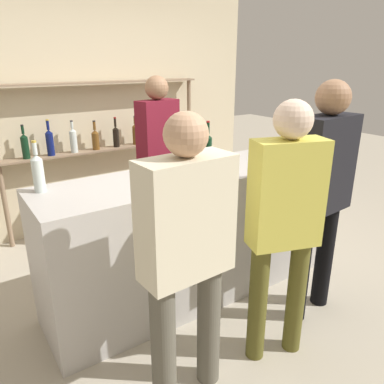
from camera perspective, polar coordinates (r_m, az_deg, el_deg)
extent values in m
plane|color=#B2A893|center=(3.36, 0.00, -14.75)|extent=(16.00, 16.00, 0.00)
cube|color=#B7B2AD|center=(3.09, 0.00, -6.55)|extent=(2.41, 0.68, 1.07)
cube|color=beige|center=(4.54, -14.19, 12.74)|extent=(4.01, 0.12, 2.80)
cylinder|color=#897056|center=(4.98, -0.46, 7.30)|extent=(0.05, 0.05, 1.67)
cube|color=#897056|center=(4.35, -13.62, 15.96)|extent=(2.33, 0.18, 0.02)
cube|color=#897056|center=(4.45, -12.86, 6.42)|extent=(2.33, 0.18, 0.02)
cylinder|color=black|center=(4.20, -24.06, 6.14)|extent=(0.07, 0.07, 0.22)
cone|color=black|center=(4.18, -24.30, 7.83)|extent=(0.07, 0.07, 0.03)
cylinder|color=black|center=(4.17, -24.41, 8.60)|extent=(0.03, 0.03, 0.08)
cylinder|color=black|center=(4.16, -24.50, 9.24)|extent=(0.03, 0.03, 0.01)
cylinder|color=#0F1956|center=(4.25, -20.80, 6.79)|extent=(0.08, 0.08, 0.24)
cone|color=#0F1956|center=(4.22, -21.02, 8.59)|extent=(0.08, 0.08, 0.04)
cylinder|color=#0F1956|center=(4.21, -21.13, 9.47)|extent=(0.03, 0.03, 0.10)
cylinder|color=gold|center=(4.20, -21.22, 10.19)|extent=(0.03, 0.03, 0.01)
cylinder|color=silver|center=(4.31, -17.60, 7.28)|extent=(0.08, 0.08, 0.23)
cone|color=silver|center=(4.29, -17.78, 9.00)|extent=(0.08, 0.08, 0.03)
cylinder|color=silver|center=(4.28, -17.85, 9.70)|extent=(0.03, 0.03, 0.07)
cylinder|color=#232328|center=(4.27, -17.91, 10.25)|extent=(0.03, 0.03, 0.01)
cylinder|color=brown|center=(4.39, -14.47, 7.48)|extent=(0.08, 0.08, 0.19)
cone|color=brown|center=(4.37, -14.59, 8.89)|extent=(0.08, 0.08, 0.04)
cylinder|color=brown|center=(4.36, -14.66, 9.73)|extent=(0.03, 0.03, 0.09)
cylinder|color=black|center=(4.35, -14.72, 10.41)|extent=(0.03, 0.03, 0.01)
cylinder|color=black|center=(4.47, -11.48, 8.04)|extent=(0.07, 0.07, 0.20)
cone|color=black|center=(4.45, -11.59, 9.52)|extent=(0.07, 0.07, 0.03)
cylinder|color=black|center=(4.44, -11.64, 10.34)|extent=(0.03, 0.03, 0.10)
cylinder|color=maroon|center=(4.43, -11.69, 11.03)|extent=(0.03, 0.03, 0.01)
cylinder|color=brown|center=(4.57, -8.61, 8.51)|extent=(0.07, 0.07, 0.21)
cone|color=brown|center=(4.55, -8.69, 10.02)|extent=(0.07, 0.07, 0.03)
cylinder|color=brown|center=(4.54, -8.72, 10.72)|extent=(0.03, 0.03, 0.08)
cylinder|color=#232328|center=(4.53, -8.75, 11.30)|extent=(0.03, 0.03, 0.01)
cylinder|color=black|center=(4.68, -5.85, 8.87)|extent=(0.07, 0.07, 0.21)
cone|color=black|center=(4.66, -5.90, 10.31)|extent=(0.07, 0.07, 0.03)
cylinder|color=black|center=(4.65, -5.93, 10.99)|extent=(0.03, 0.03, 0.08)
cylinder|color=maroon|center=(4.65, -5.95, 11.56)|extent=(0.03, 0.03, 0.01)
cylinder|color=silver|center=(4.80, -3.22, 9.28)|extent=(0.08, 0.08, 0.22)
cone|color=silver|center=(4.78, -3.25, 10.78)|extent=(0.08, 0.08, 0.03)
cylinder|color=silver|center=(4.77, -3.26, 11.46)|extent=(0.03, 0.03, 0.08)
cylinder|color=black|center=(4.77, -3.28, 12.01)|extent=(0.03, 0.03, 0.01)
cylinder|color=silver|center=(2.64, -22.34, 2.29)|extent=(0.07, 0.07, 0.22)
cone|color=silver|center=(2.61, -22.69, 4.92)|extent=(0.07, 0.07, 0.03)
cylinder|color=silver|center=(2.60, -22.85, 6.11)|extent=(0.03, 0.03, 0.08)
cylinder|color=gold|center=(2.59, -22.99, 7.08)|extent=(0.03, 0.03, 0.01)
cylinder|color=black|center=(3.20, 2.40, 6.46)|extent=(0.07, 0.07, 0.20)
cone|color=black|center=(3.17, 2.43, 8.52)|extent=(0.07, 0.07, 0.03)
cylinder|color=black|center=(3.16, 2.45, 9.68)|extent=(0.03, 0.03, 0.10)
cylinder|color=maroon|center=(3.15, 2.47, 10.66)|extent=(0.03, 0.03, 0.01)
cylinder|color=black|center=(3.01, 0.50, 5.59)|extent=(0.07, 0.07, 0.20)
cone|color=black|center=(2.99, 0.50, 7.74)|extent=(0.07, 0.07, 0.03)
cylinder|color=black|center=(2.97, 0.51, 8.91)|extent=(0.03, 0.03, 0.09)
cylinder|color=#232328|center=(2.96, 0.51, 9.89)|extent=(0.03, 0.03, 0.01)
cylinder|color=silver|center=(2.60, -4.18, 1.06)|extent=(0.06, 0.06, 0.00)
cylinder|color=silver|center=(2.59, -4.20, 1.88)|extent=(0.01, 0.01, 0.07)
cone|color=silver|center=(2.57, -4.24, 3.41)|extent=(0.07, 0.07, 0.07)
cylinder|color=black|center=(3.95, -6.37, -2.40)|extent=(0.12, 0.12, 0.85)
cylinder|color=black|center=(4.12, -3.43, -1.39)|extent=(0.12, 0.12, 0.85)
cube|color=maroon|center=(3.82, -5.20, 8.79)|extent=(0.46, 0.27, 0.67)
sphere|color=#936B4C|center=(3.76, -5.41, 15.54)|extent=(0.23, 0.23, 0.23)
cylinder|color=brown|center=(2.66, 15.53, -15.11)|extent=(0.12, 0.12, 0.82)
cylinder|color=brown|center=(2.55, 9.98, -16.38)|extent=(0.12, 0.12, 0.82)
cube|color=#D1C64C|center=(2.27, 14.21, -0.33)|extent=(0.47, 0.32, 0.65)
sphere|color=beige|center=(2.16, 15.18, 10.62)|extent=(0.22, 0.22, 0.22)
cylinder|color=#575347|center=(2.37, 2.56, -19.42)|extent=(0.14, 0.14, 0.81)
cylinder|color=#575347|center=(2.23, -4.37, -22.47)|extent=(0.14, 0.14, 0.81)
cube|color=beige|center=(1.90, -0.86, -4.07)|extent=(0.51, 0.24, 0.64)
sphere|color=tan|center=(1.77, -0.93, 8.77)|extent=(0.22, 0.22, 0.22)
cylinder|color=black|center=(3.18, 19.51, -9.11)|extent=(0.13, 0.13, 0.86)
cylinder|color=black|center=(2.95, 16.23, -11.07)|extent=(0.13, 0.13, 0.86)
cube|color=black|center=(2.78, 19.58, 3.97)|extent=(0.49, 0.24, 0.68)
sphere|color=#936B4C|center=(2.70, 20.70, 13.34)|extent=(0.23, 0.23, 0.23)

